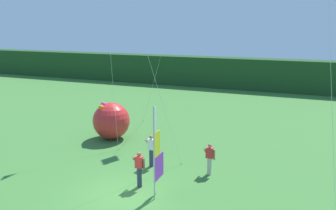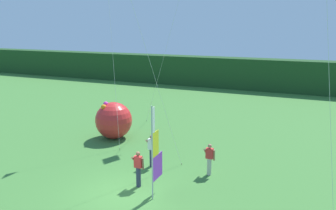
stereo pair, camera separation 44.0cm
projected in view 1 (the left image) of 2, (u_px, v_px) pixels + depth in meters
The scene contains 7 objects.
ground_plane at pixel (124, 194), 15.15m from camera, with size 120.00×120.00×0.00m, color #3D7533.
distant_treeline at pixel (239, 73), 39.66m from camera, with size 80.00×2.40×3.49m, color #1E421E.
banner_flag at pixel (157, 154), 14.54m from camera, with size 0.06×1.03×4.10m.
person_near_banner at pixel (210, 158), 16.97m from camera, with size 0.55×0.48×1.61m.
person_mid_field at pixel (151, 150), 17.90m from camera, with size 0.55×0.48×1.72m.
person_far_left at pixel (139, 168), 15.64m from camera, with size 0.55×0.48×1.70m.
inflatable_balloon at pixel (111, 121), 22.23m from camera, with size 2.39×2.39×2.46m.
Camera 1 is at (6.88, -12.16, 7.31)m, focal length 36.85 mm.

